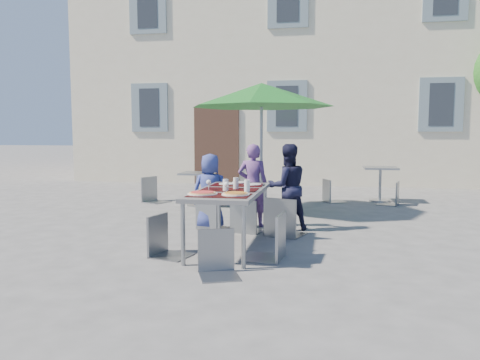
% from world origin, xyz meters
% --- Properties ---
extents(ground, '(90.00, 90.00, 0.00)m').
position_xyz_m(ground, '(0.00, 0.00, 0.00)').
color(ground, '#4F5052').
rests_on(ground, ground).
extents(building, '(13.60, 8.20, 11.10)m').
position_xyz_m(building, '(-0.00, 11.50, 4.85)').
color(building, beige).
rests_on(building, ground).
extents(dining_table, '(0.80, 1.85, 0.76)m').
position_xyz_m(dining_table, '(-0.07, 0.18, 0.70)').
color(dining_table, '#414246').
rests_on(dining_table, ground).
extents(pizza_near_left, '(0.35, 0.35, 0.03)m').
position_xyz_m(pizza_near_left, '(-0.27, -0.34, 0.77)').
color(pizza_near_left, white).
rests_on(pizza_near_left, dining_table).
extents(pizza_near_right, '(0.32, 0.32, 0.03)m').
position_xyz_m(pizza_near_right, '(0.11, -0.33, 0.77)').
color(pizza_near_right, white).
rests_on(pizza_near_right, dining_table).
extents(glassware, '(0.57, 0.44, 0.15)m').
position_xyz_m(glassware, '(-0.01, 0.08, 0.83)').
color(glassware, silver).
rests_on(glassware, dining_table).
extents(place_settings, '(0.63, 0.45, 0.01)m').
position_xyz_m(place_settings, '(-0.05, 0.84, 0.76)').
color(place_settings, white).
rests_on(place_settings, dining_table).
extents(child_0, '(0.58, 0.39, 1.16)m').
position_xyz_m(child_0, '(-0.60, 1.30, 0.58)').
color(child_0, navy).
rests_on(child_0, ground).
extents(child_1, '(0.47, 0.31, 1.30)m').
position_xyz_m(child_1, '(0.00, 1.63, 0.65)').
color(child_1, '#633C7C').
rests_on(child_1, ground).
extents(child_2, '(0.72, 0.58, 1.30)m').
position_xyz_m(child_2, '(0.55, 1.48, 0.65)').
color(child_2, '#161732').
rests_on(child_2, ground).
extents(chair_0, '(0.51, 0.51, 0.88)m').
position_xyz_m(chair_0, '(-0.60, 1.25, 0.51)').
color(chair_0, gray).
rests_on(chair_0, ground).
extents(chair_1, '(0.50, 0.50, 0.94)m').
position_xyz_m(chair_1, '(-0.02, 1.13, 0.55)').
color(chair_1, gray).
rests_on(chair_1, ground).
extents(chair_2, '(0.60, 0.60, 1.06)m').
position_xyz_m(chair_2, '(0.55, 0.97, 0.63)').
color(chair_2, gray).
rests_on(chair_2, ground).
extents(chair_3, '(0.50, 0.50, 0.93)m').
position_xyz_m(chair_3, '(-0.75, -0.33, 0.54)').
color(chair_3, gray).
rests_on(chair_3, ground).
extents(chair_4, '(0.50, 0.50, 1.02)m').
position_xyz_m(chair_4, '(0.53, -0.25, 0.60)').
color(chair_4, gray).
rests_on(chair_4, ground).
extents(chair_5, '(0.51, 0.51, 0.88)m').
position_xyz_m(chair_5, '(0.05, -0.94, 0.51)').
color(chair_5, gray).
rests_on(chair_5, ground).
extents(patio_umbrella, '(2.63, 2.63, 2.37)m').
position_xyz_m(patio_umbrella, '(-0.07, 3.01, 2.14)').
color(patio_umbrella, '#A2A5AA').
rests_on(patio_umbrella, ground).
extents(cafe_table_0, '(0.63, 0.63, 0.68)m').
position_xyz_m(cafe_table_0, '(-1.43, 3.47, 0.44)').
color(cafe_table_0, '#A2A5AA').
rests_on(cafe_table_0, ground).
extents(bg_chair_l_0, '(0.60, 0.59, 1.01)m').
position_xyz_m(bg_chair_l_0, '(-2.51, 3.81, 0.60)').
color(bg_chair_l_0, gray).
rests_on(bg_chair_l_0, ground).
extents(bg_chair_r_0, '(0.42, 0.42, 0.88)m').
position_xyz_m(bg_chair_r_0, '(-0.96, 3.69, 0.51)').
color(bg_chair_r_0, gray).
rests_on(bg_chair_r_0, ground).
extents(cafe_table_1, '(0.69, 0.69, 0.74)m').
position_xyz_m(cafe_table_1, '(2.25, 4.76, 0.51)').
color(cafe_table_1, '#A2A5AA').
rests_on(cafe_table_1, ground).
extents(bg_chair_l_1, '(0.54, 0.54, 0.92)m').
position_xyz_m(bg_chair_l_1, '(1.22, 4.49, 0.54)').
color(bg_chair_l_1, gray).
rests_on(bg_chair_l_1, ground).
extents(bg_chair_r_1, '(0.49, 0.48, 0.90)m').
position_xyz_m(bg_chair_r_1, '(2.45, 4.33, 0.52)').
color(bg_chair_r_1, gray).
rests_on(bg_chair_r_1, ground).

